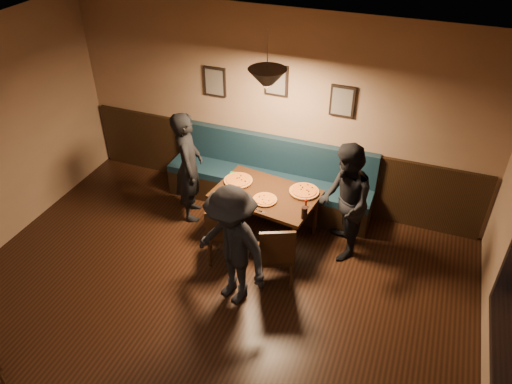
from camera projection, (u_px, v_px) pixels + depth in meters
The scene contains 23 objects.
floor at pixel (159, 383), 4.87m from camera, with size 7.00×7.00×0.00m, color black.
ceiling at pixel (111, 134), 3.25m from camera, with size 7.00×7.00×0.00m, color silver.
wall_back at pixel (276, 111), 6.73m from camera, with size 6.00×6.00×0.00m, color #8C704F.
wainscot at pixel (274, 167), 7.23m from camera, with size 5.88×0.06×1.00m, color black.
booth_bench at pixel (268, 176), 7.02m from camera, with size 3.00×0.60×1.00m, color #0F232D, non-canonical shape.
picture_left at pixel (215, 82), 6.80m from camera, with size 0.32×0.04×0.42m, color black.
picture_center at pixel (276, 80), 6.45m from camera, with size 0.32×0.04×0.42m, color black.
picture_right at pixel (342, 101), 6.28m from camera, with size 0.32×0.04×0.42m, color black.
pendant_lamp at pixel (267, 80), 5.44m from camera, with size 0.44×0.44×0.25m, color black.
dining_table at pixel (265, 214), 6.53m from camera, with size 1.31×0.84×0.70m, color black.
chair_near_left at pixel (222, 231), 6.13m from camera, with size 0.38×0.38×0.86m, color #321F0E, non-canonical shape.
chair_near_right at pixel (275, 252), 5.76m from camera, with size 0.41×0.41×0.92m, color black, non-canonical shape.
diner_left at pixel (189, 167), 6.66m from camera, with size 0.59×0.39×1.61m, color black.
diner_right at pixel (344, 203), 6.02m from camera, with size 0.76×0.60×1.57m, color black.
diner_front at pixel (232, 247), 5.38m from camera, with size 0.99×0.57×1.54m, color black.
pizza_a at pixel (238, 181), 6.53m from camera, with size 0.38×0.38×0.04m, color #C67625.
pizza_b at pixel (265, 200), 6.18m from camera, with size 0.31×0.31×0.04m, color orange.
pizza_c at pixel (304, 191), 6.32m from camera, with size 0.39×0.39×0.04m, color orange.
soda_glass at pixel (304, 213), 5.86m from camera, with size 0.07×0.07×0.16m, color black.
tabasco_bottle at pixel (306, 202), 6.07m from camera, with size 0.03×0.03×0.12m, color #8E1004.
napkin_a at pixel (235, 175), 6.68m from camera, with size 0.15×0.15×0.01m, color #1A6526.
napkin_b at pixel (217, 196), 6.28m from camera, with size 0.15×0.15×0.01m, color #1D6D26.
cutlery_set at pixel (251, 208), 6.06m from camera, with size 0.02×0.20×0.00m, color silver.
Camera 1 is at (1.93, -2.35, 4.36)m, focal length 34.33 mm.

